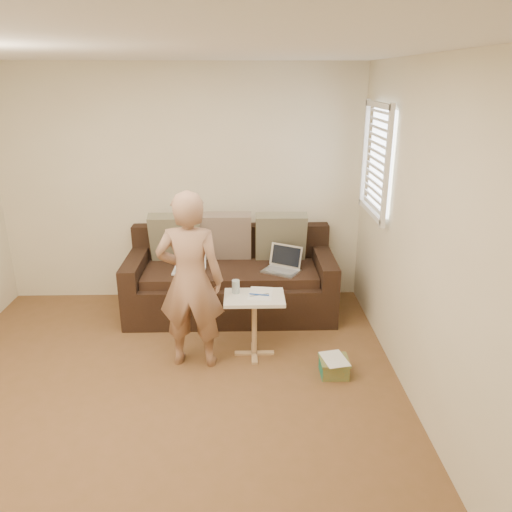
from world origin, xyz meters
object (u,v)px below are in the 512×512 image
(laptop_silver, at_px, (281,272))
(striped_box, at_px, (334,367))
(laptop_white, at_px, (189,271))
(sofa, at_px, (231,275))
(side_table, at_px, (254,326))
(person, at_px, (190,281))
(drinking_glass, at_px, (236,287))

(laptop_silver, height_order, striped_box, laptop_silver)
(striped_box, bearing_deg, laptop_white, 139.29)
(sofa, height_order, striped_box, sofa)
(sofa, height_order, side_table, sofa)
(striped_box, bearing_deg, sofa, 125.70)
(person, xyz_separation_m, striped_box, (1.23, -0.24, -0.72))
(drinking_glass, height_order, striped_box, drinking_glass)
(laptop_silver, relative_size, person, 0.23)
(laptop_silver, xyz_separation_m, striped_box, (0.39, -1.12, -0.44))
(sofa, xyz_separation_m, person, (-0.32, -1.03, 0.37))
(striped_box, bearing_deg, drinking_glass, 152.71)
(laptop_silver, bearing_deg, laptop_white, -151.81)
(sofa, bearing_deg, side_table, -75.75)
(person, xyz_separation_m, side_table, (0.55, 0.12, -0.50))
(sofa, bearing_deg, striped_box, -54.30)
(drinking_glass, bearing_deg, sofa, 94.61)
(striped_box, bearing_deg, laptop_silver, 109.00)
(side_table, bearing_deg, drinking_glass, 154.08)
(sofa, distance_m, laptop_white, 0.46)
(laptop_silver, relative_size, striped_box, 1.45)
(laptop_silver, xyz_separation_m, drinking_glass, (-0.46, -0.69, 0.13))
(sofa, relative_size, side_table, 3.71)
(laptop_white, distance_m, person, 0.97)
(sofa, bearing_deg, person, -107.10)
(sofa, distance_m, laptop_silver, 0.56)
(person, height_order, side_table, person)
(side_table, bearing_deg, person, -168.11)
(laptop_white, bearing_deg, drinking_glass, -52.96)
(drinking_glass, bearing_deg, laptop_white, 124.69)
(laptop_white, relative_size, drinking_glass, 2.77)
(laptop_white, bearing_deg, side_table, -47.99)
(person, distance_m, drinking_glass, 0.46)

